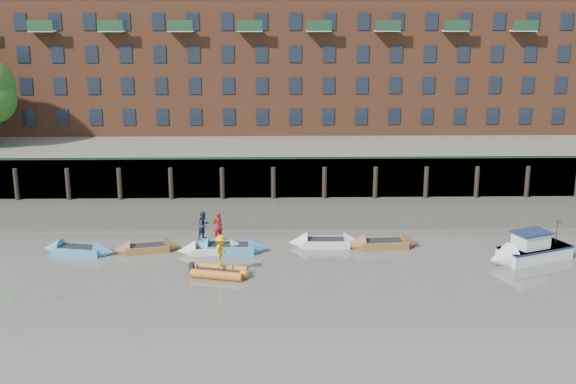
{
  "coord_description": "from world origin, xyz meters",
  "views": [
    {
      "loc": [
        2.07,
        -32.93,
        15.09
      ],
      "look_at": [
        2.95,
        12.0,
        3.2
      ],
      "focal_mm": 45.0,
      "sensor_mm": 36.0,
      "label": 1
    }
  ],
  "objects_px": {
    "rowboat_1": "(79,250)",
    "rowboat_5": "(326,242)",
    "rowboat_2": "(147,248)",
    "person_rower_b": "(204,225)",
    "rowboat_3": "(213,249)",
    "rowboat_4": "(229,248)",
    "person_rower_a": "(218,226)",
    "rib_tender": "(222,272)",
    "motor_launch": "(523,252)",
    "person_rib_crew": "(221,251)",
    "rowboat_6": "(383,244)"
  },
  "relations": [
    {
      "from": "person_rower_a",
      "to": "rowboat_2",
      "type": "bearing_deg",
      "value": -33.08
    },
    {
      "from": "rowboat_5",
      "to": "motor_launch",
      "type": "bearing_deg",
      "value": -13.84
    },
    {
      "from": "motor_launch",
      "to": "person_rib_crew",
      "type": "relative_size",
      "value": 3.12
    },
    {
      "from": "rowboat_1",
      "to": "rowboat_4",
      "type": "distance_m",
      "value": 9.26
    },
    {
      "from": "person_rower_b",
      "to": "rowboat_3",
      "type": "bearing_deg",
      "value": -70.19
    },
    {
      "from": "rowboat_6",
      "to": "person_rib_crew",
      "type": "xyz_separation_m",
      "value": [
        -9.9,
        -4.59,
        1.21
      ]
    },
    {
      "from": "rowboat_2",
      "to": "motor_launch",
      "type": "xyz_separation_m",
      "value": [
        22.81,
        -2.2,
        0.37
      ]
    },
    {
      "from": "motor_launch",
      "to": "rowboat_5",
      "type": "bearing_deg",
      "value": -37.28
    },
    {
      "from": "rowboat_3",
      "to": "person_rower_b",
      "type": "distance_m",
      "value": 1.6
    },
    {
      "from": "rowboat_2",
      "to": "rowboat_5",
      "type": "xyz_separation_m",
      "value": [
        11.2,
        0.8,
        0.03
      ]
    },
    {
      "from": "rowboat_5",
      "to": "rowboat_6",
      "type": "distance_m",
      "value": 3.62
    },
    {
      "from": "motor_launch",
      "to": "person_rower_a",
      "type": "height_order",
      "value": "person_rower_a"
    },
    {
      "from": "rowboat_3",
      "to": "rowboat_4",
      "type": "xyz_separation_m",
      "value": [
        0.97,
        0.12,
        0.03
      ]
    },
    {
      "from": "rowboat_1",
      "to": "rowboat_5",
      "type": "xyz_separation_m",
      "value": [
        15.37,
        1.12,
        0.0
      ]
    },
    {
      "from": "person_rower_b",
      "to": "person_rib_crew",
      "type": "height_order",
      "value": "person_rower_b"
    },
    {
      "from": "rowboat_5",
      "to": "rib_tender",
      "type": "xyz_separation_m",
      "value": [
        -6.27,
        -5.07,
        0.0
      ]
    },
    {
      "from": "rowboat_4",
      "to": "person_rower_b",
      "type": "xyz_separation_m",
      "value": [
        -1.51,
        0.05,
        1.47
      ]
    },
    {
      "from": "rowboat_1",
      "to": "rowboat_5",
      "type": "height_order",
      "value": "rowboat_5"
    },
    {
      "from": "rowboat_2",
      "to": "rib_tender",
      "type": "xyz_separation_m",
      "value": [
        4.93,
        -4.27,
        0.03
      ]
    },
    {
      "from": "rowboat_4",
      "to": "rowboat_2",
      "type": "bearing_deg",
      "value": 178.78
    },
    {
      "from": "rowboat_4",
      "to": "person_rower_a",
      "type": "bearing_deg",
      "value": -167.62
    },
    {
      "from": "rowboat_5",
      "to": "person_rower_b",
      "type": "xyz_separation_m",
      "value": [
        -7.62,
        -0.94,
        1.48
      ]
    },
    {
      "from": "rowboat_4",
      "to": "rowboat_5",
      "type": "relative_size",
      "value": 1.06
    },
    {
      "from": "rowboat_6",
      "to": "person_rower_a",
      "type": "bearing_deg",
      "value": 179.58
    },
    {
      "from": "rowboat_2",
      "to": "rowboat_3",
      "type": "height_order",
      "value": "rowboat_3"
    },
    {
      "from": "rowboat_6",
      "to": "rib_tender",
      "type": "relative_size",
      "value": 1.45
    },
    {
      "from": "rowboat_2",
      "to": "rib_tender",
      "type": "height_order",
      "value": "rowboat_2"
    },
    {
      "from": "rowboat_2",
      "to": "person_rower_b",
      "type": "xyz_separation_m",
      "value": [
        3.58,
        -0.14,
        1.51
      ]
    },
    {
      "from": "rowboat_3",
      "to": "motor_launch",
      "type": "bearing_deg",
      "value": -14.67
    },
    {
      "from": "rowboat_1",
      "to": "person_rower_a",
      "type": "xyz_separation_m",
      "value": [
        8.63,
        0.01,
        1.51
      ]
    },
    {
      "from": "rowboat_6",
      "to": "person_rower_b",
      "type": "height_order",
      "value": "person_rower_b"
    },
    {
      "from": "rowboat_2",
      "to": "rowboat_3",
      "type": "relative_size",
      "value": 0.97
    },
    {
      "from": "rowboat_1",
      "to": "rowboat_3",
      "type": "distance_m",
      "value": 8.28
    },
    {
      "from": "rowboat_1",
      "to": "rowboat_3",
      "type": "bearing_deg",
      "value": 10.62
    },
    {
      "from": "person_rower_b",
      "to": "rib_tender",
      "type": "bearing_deg",
      "value": -124.05
    },
    {
      "from": "rowboat_3",
      "to": "rowboat_4",
      "type": "relative_size",
      "value": 0.89
    },
    {
      "from": "rowboat_4",
      "to": "person_rower_a",
      "type": "xyz_separation_m",
      "value": [
        -0.63,
        -0.13,
        1.49
      ]
    },
    {
      "from": "rib_tender",
      "to": "person_rower_a",
      "type": "relative_size",
      "value": 1.87
    },
    {
      "from": "rowboat_3",
      "to": "rowboat_4",
      "type": "bearing_deg",
      "value": -1.65
    },
    {
      "from": "rowboat_1",
      "to": "rowboat_2",
      "type": "distance_m",
      "value": 4.18
    },
    {
      "from": "person_rower_a",
      "to": "person_rower_b",
      "type": "xyz_separation_m",
      "value": [
        -0.88,
        0.18,
        -0.02
      ]
    },
    {
      "from": "rowboat_2",
      "to": "rowboat_1",
      "type": "bearing_deg",
      "value": 172.68
    },
    {
      "from": "person_rib_crew",
      "to": "rowboat_6",
      "type": "bearing_deg",
      "value": -52.99
    },
    {
      "from": "rib_tender",
      "to": "person_rib_crew",
      "type": "relative_size",
      "value": 1.8
    },
    {
      "from": "rowboat_2",
      "to": "motor_launch",
      "type": "bearing_deg",
      "value": -17.29
    },
    {
      "from": "rowboat_3",
      "to": "person_rib_crew",
      "type": "height_order",
      "value": "person_rib_crew"
    },
    {
      "from": "rowboat_1",
      "to": "person_rower_a",
      "type": "relative_size",
      "value": 2.67
    },
    {
      "from": "rowboat_4",
      "to": "rib_tender",
      "type": "bearing_deg",
      "value": -91.34
    },
    {
      "from": "rowboat_4",
      "to": "motor_launch",
      "type": "distance_m",
      "value": 17.84
    },
    {
      "from": "rowboat_1",
      "to": "rowboat_6",
      "type": "xyz_separation_m",
      "value": [
        18.97,
        0.78,
        0.01
      ]
    }
  ]
}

